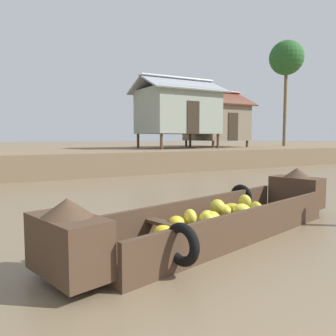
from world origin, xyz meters
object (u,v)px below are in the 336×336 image
stilt_house_right (216,121)px  palm_tree_mid (286,59)px  banana_boat (220,217)px  stilt_house_mid_right (177,111)px

stilt_house_right → palm_tree_mid: palm_tree_mid is taller
banana_boat → stilt_house_right: bearing=52.5°
banana_boat → stilt_house_right: stilt_house_right is taller
banana_boat → stilt_house_mid_right: bearing=61.2°
stilt_house_mid_right → stilt_house_right: size_ratio=1.21×
banana_boat → palm_tree_mid: 23.65m
stilt_house_mid_right → palm_tree_mid: bearing=4.6°
banana_boat → palm_tree_mid: size_ratio=0.76×
banana_boat → stilt_house_right: (11.35, 14.79, 2.47)m
palm_tree_mid → banana_boat: bearing=-140.9°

